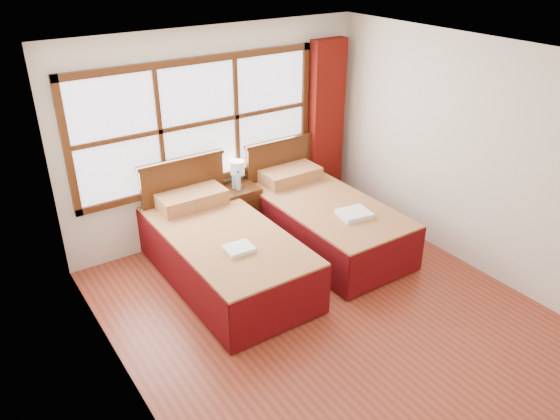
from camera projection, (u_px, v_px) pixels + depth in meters
floor at (326, 314)px, 5.64m from camera, size 4.50×4.50×0.00m
ceiling at (338, 59)px, 4.46m from camera, size 4.50×4.50×0.00m
wall_back at (217, 135)px, 6.72m from camera, size 4.00×0.00×4.00m
wall_left at (121, 267)px, 4.06m from camera, size 0.00×4.50×4.50m
wall_right at (473, 157)px, 6.04m from camera, size 0.00×4.50×4.50m
window at (199, 123)px, 6.47m from camera, size 3.16×0.06×1.56m
curtain at (326, 125)px, 7.46m from camera, size 0.50×0.16×2.30m
bed_left at (222, 251)px, 6.09m from camera, size 1.17×2.28×1.14m
bed_right at (323, 219)px, 6.80m from camera, size 1.13×2.19×1.10m
nightstand at (238, 211)px, 7.03m from camera, size 0.49×0.48×0.65m
towels_left at (239, 248)px, 5.59m from camera, size 0.29×0.26×0.04m
towels_right at (354, 214)px, 6.31m from camera, size 0.40×0.36×0.06m
lamp at (237, 169)px, 6.80m from camera, size 0.18×0.18×0.34m
bottle_near at (234, 181)px, 6.82m from camera, size 0.06×0.06×0.23m
bottle_far at (238, 181)px, 6.78m from camera, size 0.07×0.07×0.25m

